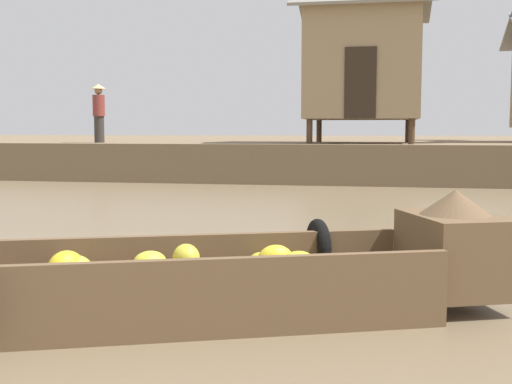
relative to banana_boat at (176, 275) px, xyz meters
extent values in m
plane|color=#726047|center=(-1.51, 4.61, -0.34)|extent=(300.00, 300.00, 0.00)
cube|color=#756047|center=(-1.51, 21.71, 0.18)|extent=(160.00, 20.00, 1.03)
cube|color=brown|center=(-0.01, -0.01, -0.28)|extent=(3.94, 2.39, 0.12)
cube|color=brown|center=(-0.19, 0.46, 0.00)|extent=(3.58, 1.45, 0.43)
cube|color=brown|center=(0.17, -0.48, 0.00)|extent=(3.58, 1.45, 0.43)
cube|color=brown|center=(2.07, 0.80, 0.09)|extent=(0.94, 1.10, 0.61)
cone|color=brown|center=(2.07, 0.80, 0.50)|extent=(0.72, 0.72, 0.20)
cube|color=brown|center=(-0.77, -0.30, 0.02)|extent=(0.54, 0.99, 0.05)
torus|color=black|center=(0.96, 1.04, 0.04)|extent=(0.30, 0.53, 0.52)
ellipsoid|color=yellow|center=(0.89, 0.18, 0.01)|extent=(0.32, 0.33, 0.23)
ellipsoid|color=yellow|center=(0.54, 0.51, -0.01)|extent=(0.30, 0.32, 0.20)
ellipsoid|color=yellow|center=(0.98, 0.09, 0.00)|extent=(0.40, 0.37, 0.24)
ellipsoid|color=yellow|center=(0.02, 0.19, 0.09)|extent=(0.31, 0.32, 0.22)
ellipsoid|color=gold|center=(-0.16, -0.34, 0.04)|extent=(0.33, 0.32, 0.22)
ellipsoid|color=yellow|center=(0.67, 0.51, 0.02)|extent=(0.36, 0.30, 0.27)
ellipsoid|color=yellow|center=(-0.20, -0.01, 0.08)|extent=(0.32, 0.31, 0.18)
ellipsoid|color=yellow|center=(-0.80, -0.15, 0.04)|extent=(0.34, 0.37, 0.28)
ellipsoid|color=yellow|center=(-0.77, -0.10, 0.03)|extent=(0.36, 0.33, 0.23)
ellipsoid|color=yellow|center=(0.87, 0.36, 0.05)|extent=(0.35, 0.35, 0.19)
cylinder|color=#4C3826|center=(-0.41, 12.58, 1.02)|extent=(0.16, 0.16, 0.65)
cylinder|color=#4C3826|center=(2.20, 12.58, 1.02)|extent=(0.16, 0.16, 0.65)
cylinder|color=#4C3826|center=(-0.41, 15.20, 1.02)|extent=(0.16, 0.16, 0.65)
cylinder|color=#4C3826|center=(2.20, 15.20, 1.02)|extent=(0.16, 0.16, 0.65)
cube|color=#9E8460|center=(0.90, 13.89, 2.85)|extent=(3.02, 3.02, 2.99)
cube|color=#2D2319|center=(0.90, 12.36, 2.25)|extent=(0.80, 0.04, 1.80)
cube|color=gray|center=(0.90, 14.64, 4.58)|extent=(3.72, 2.01, 0.79)
cylinder|color=#332D28|center=(-6.47, 12.94, 1.07)|extent=(0.28, 0.28, 0.75)
cylinder|color=brown|center=(-6.47, 12.94, 1.75)|extent=(0.34, 0.34, 0.60)
sphere|color=#9E7556|center=(-6.47, 12.94, 2.17)|extent=(0.22, 0.22, 0.22)
cone|color=tan|center=(-6.47, 12.94, 2.29)|extent=(0.44, 0.44, 0.14)
camera|label=1|loc=(1.49, -4.56, 1.07)|focal=45.84mm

